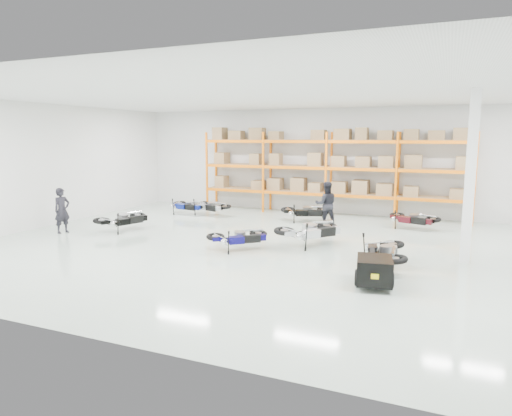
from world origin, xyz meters
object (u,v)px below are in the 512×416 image
at_px(moto_back_b, 210,204).
at_px(moto_back_c, 306,208).
at_px(moto_back_a, 188,203).
at_px(moto_black_far_left, 123,216).
at_px(person_back, 326,204).
at_px(moto_touring_right, 384,247).
at_px(trailer, 374,271).
at_px(moto_back_d, 412,216).
at_px(moto_silver_left, 311,227).
at_px(person_left, 62,211).
at_px(moto_blue_centre, 239,234).

bearing_deg(moto_back_b, moto_back_c, -68.81).
height_order(moto_back_a, moto_back_b, moto_back_b).
xyz_separation_m(moto_black_far_left, moto_back_c, (5.43, 4.24, -0.00)).
height_order(moto_black_far_left, moto_back_a, moto_black_far_left).
bearing_deg(person_back, moto_back_a, -24.56).
distance_m(moto_touring_right, moto_back_b, 9.46).
height_order(trailer, moto_back_d, moto_back_d).
bearing_deg(moto_touring_right, moto_back_a, 141.80).
bearing_deg(moto_silver_left, moto_back_b, 4.95).
xyz_separation_m(moto_back_b, person_back, (5.13, -0.45, 0.33)).
relative_size(moto_silver_left, trailer, 1.18).
bearing_deg(moto_black_far_left, moto_back_a, -73.55).
relative_size(moto_touring_right, person_left, 1.16).
xyz_separation_m(moto_blue_centre, trailer, (4.18, -1.93, -0.10)).
height_order(moto_silver_left, person_back, person_back).
bearing_deg(moto_touring_right, moto_back_c, 115.81).
relative_size(moto_blue_centre, trailer, 0.98).
bearing_deg(person_left, person_back, -46.89).
bearing_deg(moto_touring_right, moto_blue_centre, 167.40).
bearing_deg(moto_back_c, person_left, 108.07).
xyz_separation_m(moto_back_a, moto_back_b, (0.96, 0.16, 0.01)).
xyz_separation_m(moto_silver_left, moto_back_c, (-1.28, 3.79, -0.07)).
xyz_separation_m(moto_silver_left, trailer, (2.40, -3.29, -0.20)).
bearing_deg(moto_back_b, moto_back_a, 117.72).
relative_size(moto_silver_left, person_back, 1.15).
distance_m(moto_back_a, moto_back_c, 5.14).
distance_m(moto_back_c, person_back, 1.21).
xyz_separation_m(moto_black_far_left, person_back, (6.39, 3.59, 0.31)).
xyz_separation_m(moto_black_far_left, moto_back_b, (1.27, 4.03, -0.02)).
xyz_separation_m(trailer, moto_back_b, (-7.85, 6.87, 0.11)).
bearing_deg(moto_silver_left, person_left, 48.61).
bearing_deg(moto_silver_left, moto_back_d, -86.51).
bearing_deg(person_back, moto_back_d, 171.59).
xyz_separation_m(moto_blue_centre, person_back, (1.45, 4.50, 0.35)).
height_order(trailer, moto_back_c, moto_back_c).
relative_size(moto_black_far_left, moto_back_d, 1.07).
distance_m(moto_black_far_left, moto_back_a, 3.88).
bearing_deg(person_left, moto_back_b, -17.04).
bearing_deg(person_back, moto_black_far_left, 7.43).
height_order(moto_back_a, moto_back_c, moto_back_c).
bearing_deg(person_left, moto_back_a, -8.96).
bearing_deg(trailer, person_left, 161.13).
distance_m(moto_back_d, person_back, 3.10).
distance_m(moto_back_b, person_back, 5.16).
height_order(moto_back_d, person_back, person_back).
relative_size(moto_blue_centre, moto_touring_right, 0.88).
xyz_separation_m(moto_back_a, moto_back_d, (9.09, 0.43, -0.01)).
relative_size(moto_blue_centre, moto_back_d, 0.99).
distance_m(moto_black_far_left, moto_back_c, 6.89).
bearing_deg(person_left, moto_back_c, -40.13).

